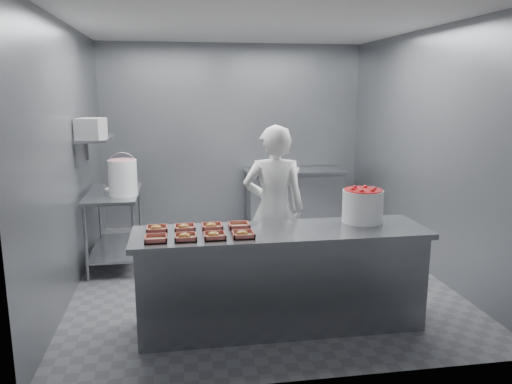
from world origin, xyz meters
The scene contains 24 objects.
floor centered at (0.00, 0.00, 0.00)m, with size 4.50×4.50×0.00m, color #4C4C51.
ceiling centered at (0.00, 0.00, 2.80)m, with size 4.50×4.50×0.00m, color white.
wall_back centered at (0.00, 2.25, 1.40)m, with size 4.00×0.04×2.80m, color slate.
wall_left centered at (-2.00, 0.00, 1.40)m, with size 0.04×4.50×2.80m, color slate.
wall_right centered at (2.00, 0.00, 1.40)m, with size 0.04×4.50×2.80m, color slate.
service_counter centered at (0.00, -1.35, 0.45)m, with size 2.60×0.70×0.90m.
prep_table centered at (-1.65, 0.60, 0.59)m, with size 0.60×1.20×0.90m.
back_counter centered at (0.90, 1.90, 0.45)m, with size 1.50×0.60×0.90m.
wall_shelf centered at (-1.82, 0.60, 1.55)m, with size 0.35×0.90×0.03m, color slate.
tray_0 centered at (-1.08, -1.49, 0.92)m, with size 0.19×0.18×0.04m.
tray_1 centered at (-0.84, -1.49, 0.92)m, with size 0.19×0.18×0.06m.
tray_2 centered at (-0.60, -1.49, 0.92)m, with size 0.19×0.18×0.06m.
tray_3 centered at (-0.36, -1.49, 0.92)m, with size 0.19×0.18×0.06m.
tray_4 centered at (-1.08, -1.21, 0.92)m, with size 0.19×0.18×0.06m.
tray_5 centered at (-0.84, -1.21, 0.92)m, with size 0.19×0.18×0.06m.
tray_6 centered at (-0.60, -1.21, 0.92)m, with size 0.19×0.18×0.06m.
tray_7 centered at (-0.36, -1.21, 0.92)m, with size 0.19×0.18×0.04m.
worker centered at (0.10, -0.50, 0.88)m, with size 0.64×0.42×1.76m, color white.
strawberry_tub centered at (0.80, -1.20, 1.06)m, with size 0.37×0.37×0.31m.
glaze_bucket centered at (-1.51, 0.39, 1.12)m, with size 0.35×0.33×0.51m.
bucket_lid centered at (-1.60, 0.70, 0.91)m, with size 0.32×0.32×0.03m, color white.
rag centered at (-1.53, 0.77, 0.91)m, with size 0.13×0.12×0.02m, color #CCB28C.
appliance centered at (-1.82, 0.33, 1.68)m, with size 0.27×0.31×0.23m, color gray.
paper_stack centered at (0.80, 1.90, 0.92)m, with size 0.30×0.22×0.05m, color silver.
Camera 1 is at (-0.90, -5.48, 2.11)m, focal length 35.00 mm.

